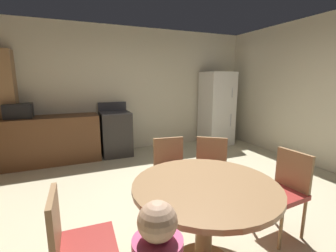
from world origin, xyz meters
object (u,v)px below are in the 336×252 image
object	(u,v)px
oven_range	(116,133)
chair_northeast	(211,169)
chair_north	(171,169)
microwave	(19,111)
chair_west	(75,242)
chair_east	(284,188)
dining_table	(205,202)
refrigerator	(217,108)

from	to	relation	value
oven_range	chair_northeast	world-z (taller)	oven_range
chair_north	microwave	bearing A→B (deg)	-133.12
chair_west	chair_north	size ratio (longest dim) A/B	1.00
microwave	chair_east	size ratio (longest dim) A/B	0.51
oven_range	chair_east	world-z (taller)	oven_range
chair_east	microwave	bearing A→B (deg)	-53.58
microwave	dining_table	world-z (taller)	microwave
oven_range	chair_east	bearing A→B (deg)	-71.43
chair_west	chair_northeast	bearing A→B (deg)	27.94
microwave	dining_table	bearing A→B (deg)	-61.61
refrigerator	chair_northeast	size ratio (longest dim) A/B	2.02
chair_west	chair_north	bearing A→B (deg)	42.28
chair_east	oven_range	bearing A→B (deg)	-75.57
chair_northeast	refrigerator	bearing A→B (deg)	-179.57
dining_table	oven_range	bearing A→B (deg)	91.83
chair_north	chair_northeast	distance (m)	0.49
oven_range	chair_west	distance (m)	3.42
dining_table	chair_north	bearing A→B (deg)	82.54
microwave	chair_north	xyz separation A→B (m)	(1.93, -2.35, -0.53)
dining_table	chair_west	distance (m)	1.00
refrigerator	microwave	xyz separation A→B (m)	(-4.17, 0.05, 0.15)
microwave	chair_east	bearing A→B (deg)	-49.43
dining_table	chair_east	xyz separation A→B (m)	(0.99, 0.07, -0.10)
chair_northeast	chair_north	bearing A→B (deg)	-75.66
chair_northeast	oven_range	bearing A→B (deg)	-128.58
microwave	chair_east	distance (m)	4.33
refrigerator	chair_west	bearing A→B (deg)	-135.98
refrigerator	chair_west	xyz separation A→B (m)	(-3.36, -3.25, -0.38)
oven_range	microwave	world-z (taller)	microwave
microwave	oven_range	bearing A→B (deg)	0.12
oven_range	microwave	distance (m)	1.79
chair_west	microwave	bearing A→B (deg)	105.81
chair_north	chair_northeast	xyz separation A→B (m)	(0.46, -0.18, 0.00)
oven_range	chair_north	distance (m)	2.37
chair_north	chair_northeast	world-z (taller)	same
refrigerator	chair_north	bearing A→B (deg)	-134.27
dining_table	chair_east	bearing A→B (deg)	4.15
oven_range	microwave	xyz separation A→B (m)	(-1.70, -0.00, 0.56)
chair_north	chair_east	distance (m)	1.26
microwave	chair_west	size ratio (longest dim) A/B	0.51
chair_northeast	microwave	bearing A→B (deg)	-100.53
microwave	chair_east	world-z (taller)	microwave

